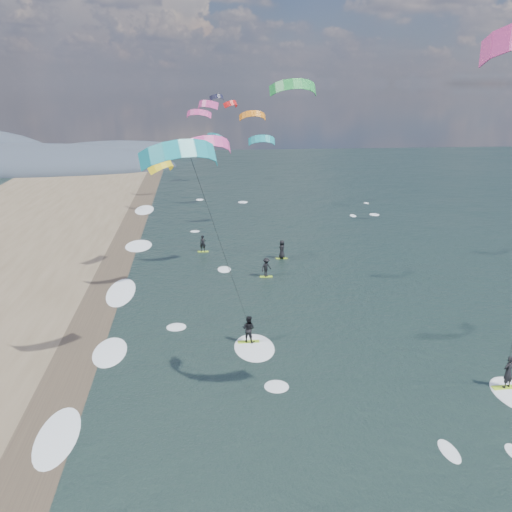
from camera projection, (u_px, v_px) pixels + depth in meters
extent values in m
plane|color=black|center=(312.00, 507.00, 22.96)|extent=(260.00, 260.00, 0.00)
cube|color=#382D23|center=(61.00, 395.00, 31.25)|extent=(3.00, 240.00, 0.00)
ellipsoid|color=#3D4756|center=(16.00, 169.00, 114.05)|extent=(64.00, 24.00, 10.00)
ellipsoid|color=#3D4756|center=(120.00, 156.00, 134.92)|extent=(40.00, 18.00, 7.00)
cube|color=#9DCD24|center=(506.00, 388.00, 31.91)|extent=(1.55, 0.46, 0.07)
imported|color=black|center=(508.00, 372.00, 31.63)|extent=(0.82, 0.70, 1.91)
cube|color=#9DCD24|center=(249.00, 342.00, 37.56)|extent=(1.43, 0.44, 0.07)
imported|color=black|center=(248.00, 329.00, 37.28)|extent=(1.11, 1.03, 1.82)
ellipsoid|color=white|center=(254.00, 348.00, 36.83)|extent=(2.60, 4.20, 0.12)
cylinder|color=black|center=(222.00, 249.00, 32.41)|extent=(0.02, 0.02, 13.91)
cube|color=#9DCD24|center=(266.00, 277.00, 50.31)|extent=(1.10, 0.35, 0.05)
imported|color=black|center=(266.00, 267.00, 50.06)|extent=(1.25, 1.17, 1.70)
cube|color=#9DCD24|center=(282.00, 258.00, 55.58)|extent=(1.10, 0.35, 0.05)
imported|color=black|center=(282.00, 249.00, 55.31)|extent=(0.77, 0.99, 1.81)
cube|color=#9DCD24|center=(203.00, 252.00, 57.83)|extent=(1.10, 0.35, 0.05)
imported|color=black|center=(203.00, 243.00, 57.59)|extent=(0.63, 0.44, 1.66)
ellipsoid|color=white|center=(68.00, 436.00, 27.57)|extent=(2.40, 5.40, 0.11)
ellipsoid|color=white|center=(98.00, 353.00, 36.13)|extent=(2.40, 5.40, 0.11)
ellipsoid|color=white|center=(119.00, 292.00, 46.60)|extent=(2.40, 5.40, 0.11)
ellipsoid|color=white|center=(135.00, 246.00, 59.93)|extent=(2.40, 5.40, 0.11)
ellipsoid|color=white|center=(148.00, 210.00, 77.06)|extent=(2.40, 5.40, 0.11)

